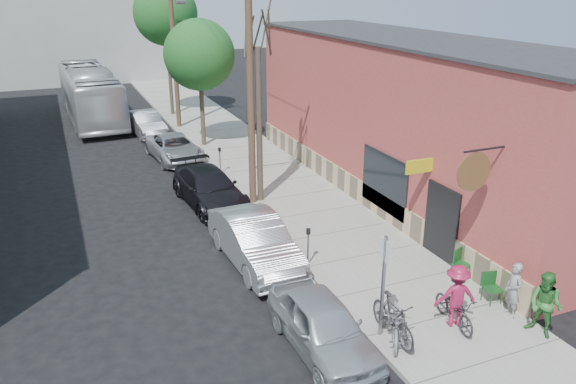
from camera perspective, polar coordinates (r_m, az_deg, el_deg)
name	(u,v)px	position (r m, az deg, el deg)	size (l,w,h in m)	color
ground	(244,284)	(17.47, -4.54, -9.31)	(120.00, 120.00, 0.00)	black
sidewalk	(254,164)	(28.27, -3.48, 2.87)	(4.50, 58.00, 0.15)	gray
cafe_building	(406,118)	(24.31, 11.93, 7.39)	(6.60, 20.20, 6.61)	#A7413E
end_cap_building	(72,12)	(56.55, -21.10, 16.66)	(18.00, 8.00, 12.00)	#A6A7A2
sign_post	(384,277)	(14.26, 9.69, -8.51)	(0.07, 0.45, 2.80)	slate
parking_meter_near	(308,240)	(17.88, 2.07, -4.94)	(0.14, 0.14, 1.24)	slate
parking_meter_far	(220,156)	(26.61, -6.94, 3.66)	(0.14, 0.14, 1.24)	slate
utility_pole_near	(249,73)	(21.87, -4.03, 11.95)	(3.57, 0.28, 10.00)	#503A28
utility_pole_far	(173,41)	(35.17, -11.57, 14.81)	(1.80, 0.28, 10.00)	#503A28
tree_bare	(259,127)	(22.48, -2.95, 6.63)	(0.24, 0.24, 6.22)	#44392C
tree_leafy_mid	(199,55)	(30.75, -9.01, 13.58)	(3.75, 3.75, 6.77)	#44392C
tree_leafy_far	(165,13)	(38.69, -12.35, 17.30)	(4.12, 4.12, 8.64)	#44392C
patio_chair_a	(461,264)	(18.07, 17.16, -7.04)	(0.50, 0.50, 0.88)	#13451A
patio_chair_b	(493,288)	(17.04, 20.07, -9.18)	(0.50, 0.50, 0.88)	#13451A
patron_grey	(513,290)	(16.45, 21.91, -9.21)	(0.57, 0.37, 1.56)	gray
patron_green	(545,305)	(15.87, 24.68, -10.38)	(0.86, 0.67, 1.77)	#2D702D
cyclist	(456,296)	(15.51, 16.71, -10.05)	(1.12, 0.64, 1.73)	maroon
cyclist_bike	(454,309)	(15.72, 16.55, -11.34)	(0.61, 1.74, 0.91)	black
parked_bike_a	(393,318)	(14.75, 10.62, -12.49)	(0.55, 1.94, 1.17)	black
parked_bike_b	(396,321)	(14.78, 10.94, -12.78)	(0.67, 1.93, 1.01)	slate
car_0	(323,325)	(14.34, 3.55, -13.36)	(1.66, 4.11, 1.40)	#B9BEC1
car_1	(255,241)	(18.29, -3.38, -4.98)	(1.70, 4.87, 1.60)	#B5BBBE
car_2	(209,188)	(23.27, -8.02, 0.42)	(2.04, 5.03, 1.46)	black
car_3	(175,148)	(29.49, -11.45, 4.41)	(2.13, 4.63, 1.29)	#B3B5BC
car_4	(146,124)	(34.70, -14.22, 6.75)	(1.51, 4.34, 1.43)	gray
bus	(90,94)	(39.56, -19.44, 9.34)	(2.86, 12.23, 3.41)	white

